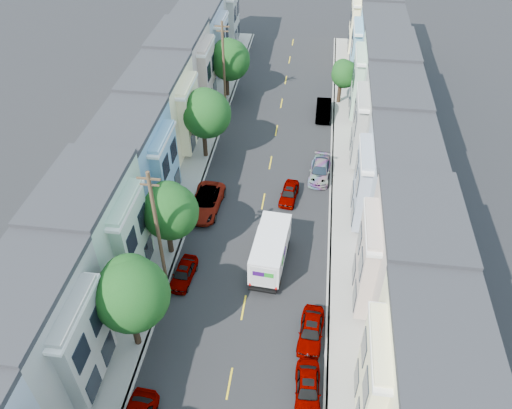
{
  "coord_description": "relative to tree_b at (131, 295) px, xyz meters",
  "views": [
    {
      "loc": [
        3.82,
        -22.19,
        29.1
      ],
      "look_at": [
        -0.26,
        8.94,
        2.2
      ],
      "focal_mm": 35.0,
      "sensor_mm": 36.0,
      "label": 1
    }
  ],
  "objects": [
    {
      "name": "parked_right_d",
      "position": [
        11.2,
        31.65,
        -4.4
      ],
      "size": [
        1.62,
        4.58,
        1.53
      ],
      "primitive_type": "imported",
      "rotation": [
        0.0,
        0.0,
        0.0
      ],
      "color": "black",
      "rests_on": "ground"
    },
    {
      "name": "tree_d",
      "position": [
        0.0,
        22.12,
        -0.24
      ],
      "size": [
        4.7,
        4.7,
        7.29
      ],
      "color": "black",
      "rests_on": "ground"
    },
    {
      "name": "curb_right",
      "position": [
        12.35,
        18.88,
        -5.09
      ],
      "size": [
        0.3,
        70.0,
        0.15
      ],
      "primitive_type": "cube",
      "color": "gray",
      "rests_on": "ground"
    },
    {
      "name": "utility_pole_near",
      "position": [
        0.0,
        5.88,
        -0.02
      ],
      "size": [
        1.6,
        0.26,
        10.0
      ],
      "color": "#42301E",
      "rests_on": "ground"
    },
    {
      "name": "sidewalk_left",
      "position": [
        -1.05,
        18.88,
        -5.09
      ],
      "size": [
        2.6,
        70.0,
        0.15
      ],
      "primitive_type": "cube",
      "color": "gray",
      "rests_on": "ground"
    },
    {
      "name": "parked_right_b",
      "position": [
        11.2,
        2.04,
        -4.48
      ],
      "size": [
        1.91,
        4.32,
        1.37
      ],
      "primitive_type": "imported",
      "rotation": [
        0.0,
        0.0,
        -0.07
      ],
      "color": "silver",
      "rests_on": "ground"
    },
    {
      "name": "tree_e",
      "position": [
        0.0,
        34.91,
        -0.61
      ],
      "size": [
        4.7,
        4.7,
        6.92
      ],
      "color": "black",
      "rests_on": "ground"
    },
    {
      "name": "lead_sedan",
      "position": [
        8.56,
        16.56,
        -4.55
      ],
      "size": [
        1.86,
        3.93,
        1.23
      ],
      "primitive_type": "imported",
      "rotation": [
        0.0,
        0.0,
        -0.11
      ],
      "color": "black",
      "rests_on": "ground"
    },
    {
      "name": "townhouse_row_left",
      "position": [
        -4.85,
        18.88,
        -5.17
      ],
      "size": [
        5.0,
        70.0,
        8.5
      ],
      "primitive_type": "cube",
      "color": "#99A3B2",
      "rests_on": "ground"
    },
    {
      "name": "parked_right_c",
      "position": [
        11.2,
        20.29,
        -4.5
      ],
      "size": [
        2.19,
        4.59,
        1.34
      ],
      "primitive_type": "imported",
      "rotation": [
        0.0,
        0.0,
        -0.07
      ],
      "color": "black",
      "rests_on": "ground"
    },
    {
      "name": "tree_far_r",
      "position": [
        13.2,
        34.94,
        -1.57
      ],
      "size": [
        3.1,
        3.1,
        5.19
      ],
      "color": "black",
      "rests_on": "ground"
    },
    {
      "name": "centerline",
      "position": [
        6.3,
        18.88,
        -5.17
      ],
      "size": [
        0.12,
        70.0,
        0.01
      ],
      "primitive_type": "cube",
      "color": "gold",
      "rests_on": "ground"
    },
    {
      "name": "parked_right_a",
      "position": [
        11.2,
        -2.21,
        -4.5
      ],
      "size": [
        1.77,
        4.21,
        1.34
      ],
      "primitive_type": "imported",
      "rotation": [
        0.0,
        0.0,
        0.04
      ],
      "color": "#3A3A3A",
      "rests_on": "ground"
    },
    {
      "name": "tree_b",
      "position": [
        0.0,
        0.0,
        0.0
      ],
      "size": [
        4.7,
        4.7,
        7.54
      ],
      "color": "black",
      "rests_on": "ground"
    },
    {
      "name": "parked_left_c",
      "position": [
        1.4,
        6.0,
        -4.56
      ],
      "size": [
        1.77,
        3.88,
        1.22
      ],
      "primitive_type": "imported",
      "rotation": [
        0.0,
        0.0,
        -0.09
      ],
      "color": "#9AA0B4",
      "rests_on": "ground"
    },
    {
      "name": "ground",
      "position": [
        6.3,
        3.88,
        -5.17
      ],
      "size": [
        160.0,
        160.0,
        0.0
      ],
      "primitive_type": "plane",
      "color": "black",
      "rests_on": "ground"
    },
    {
      "name": "sidewalk_right",
      "position": [
        13.65,
        18.88,
        -5.09
      ],
      "size": [
        2.6,
        70.0,
        0.15
      ],
      "primitive_type": "cube",
      "color": "gray",
      "rests_on": "ground"
    },
    {
      "name": "road_slab",
      "position": [
        6.3,
        18.88,
        -5.16
      ],
      "size": [
        12.0,
        70.0,
        0.02
      ],
      "primitive_type": "cube",
      "color": "black",
      "rests_on": "ground"
    },
    {
      "name": "tree_c",
      "position": [
        -0.0,
        8.64,
        -0.81
      ],
      "size": [
        4.33,
        4.33,
        6.54
      ],
      "color": "black",
      "rests_on": "ground"
    },
    {
      "name": "utility_pole_far",
      "position": [
        0.0,
        31.88,
        -0.02
      ],
      "size": [
        1.6,
        0.26,
        10.0
      ],
      "color": "#42301E",
      "rests_on": "ground"
    },
    {
      "name": "townhouse_row_right",
      "position": [
        17.45,
        18.88,
        -5.17
      ],
      "size": [
        5.0,
        70.0,
        8.5
      ],
      "primitive_type": "cube",
      "color": "#99A3B2",
      "rests_on": "ground"
    },
    {
      "name": "parked_left_d",
      "position": [
        1.4,
        14.19,
        -4.41
      ],
      "size": [
        2.82,
        5.6,
        1.52
      ],
      "primitive_type": "imported",
      "rotation": [
        0.0,
        0.0,
        -0.05
      ],
      "color": "#621307",
      "rests_on": "ground"
    },
    {
      "name": "curb_left",
      "position": [
        0.25,
        18.88,
        -5.09
      ],
      "size": [
        0.3,
        70.0,
        0.15
      ],
      "primitive_type": "cube",
      "color": "gray",
      "rests_on": "ground"
    },
    {
      "name": "fedex_truck",
      "position": [
        7.73,
        8.37,
        -3.53
      ],
      "size": [
        2.35,
        6.1,
        2.92
      ],
      "rotation": [
        0.0,
        0.0,
        -0.07
      ],
      "color": "silver",
      "rests_on": "ground"
    }
  ]
}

